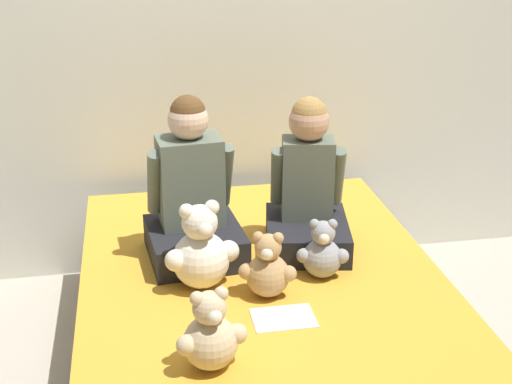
# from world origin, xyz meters

# --- Properties ---
(wall_behind_bed) EXTENTS (8.00, 0.06, 2.50)m
(wall_behind_bed) POSITION_xyz_m (0.00, 1.11, 1.25)
(wall_behind_bed) COLOR silver
(wall_behind_bed) RESTS_ON ground_plane
(bed) EXTENTS (1.36, 1.96, 0.47)m
(bed) POSITION_xyz_m (0.00, 0.00, 0.23)
(bed) COLOR brown
(bed) RESTS_ON ground_plane
(child_on_left) EXTENTS (0.39, 0.40, 0.64)m
(child_on_left) POSITION_xyz_m (-0.24, 0.30, 0.71)
(child_on_left) COLOR black
(child_on_left) RESTS_ON bed
(child_on_right) EXTENTS (0.38, 0.44, 0.61)m
(child_on_right) POSITION_xyz_m (0.22, 0.29, 0.70)
(child_on_right) COLOR black
(child_on_right) RESTS_ON bed
(teddy_bear_held_by_left_child) EXTENTS (0.27, 0.21, 0.33)m
(teddy_bear_held_by_left_child) POSITION_xyz_m (-0.23, 0.04, 0.60)
(teddy_bear_held_by_left_child) COLOR silver
(teddy_bear_held_by_left_child) RESTS_ON bed
(teddy_bear_held_by_right_child) EXTENTS (0.19, 0.15, 0.23)m
(teddy_bear_held_by_right_child) POSITION_xyz_m (0.22, 0.03, 0.56)
(teddy_bear_held_by_right_child) COLOR #939399
(teddy_bear_held_by_right_child) RESTS_ON bed
(teddy_bear_between_children) EXTENTS (0.20, 0.15, 0.25)m
(teddy_bear_between_children) POSITION_xyz_m (-0.01, -0.07, 0.57)
(teddy_bear_between_children) COLOR tan
(teddy_bear_between_children) RESTS_ON bed
(teddy_bear_at_foot_of_bed) EXTENTS (0.22, 0.17, 0.26)m
(teddy_bear_at_foot_of_bed) POSITION_xyz_m (-0.26, -0.45, 0.58)
(teddy_bear_at_foot_of_bed) COLOR #D1B78E
(teddy_bear_at_foot_of_bed) RESTS_ON bed
(sign_card) EXTENTS (0.21, 0.15, 0.00)m
(sign_card) POSITION_xyz_m (0.01, -0.23, 0.47)
(sign_card) COLOR white
(sign_card) RESTS_ON bed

